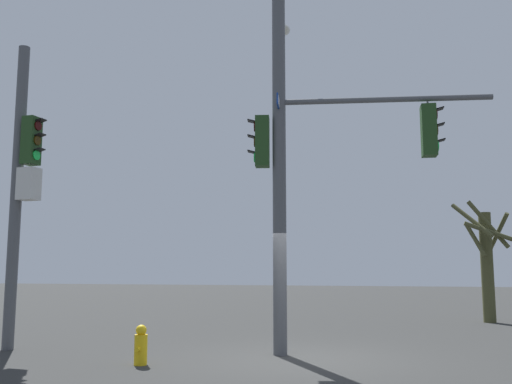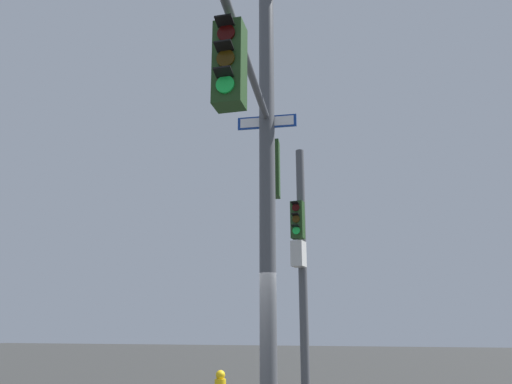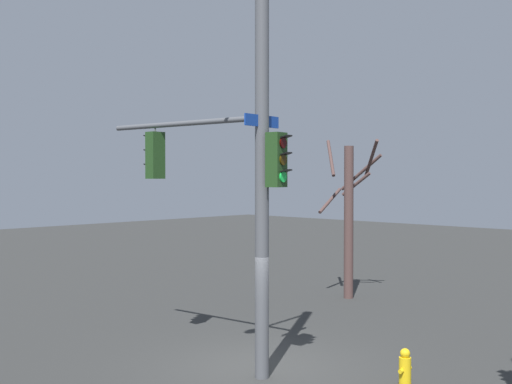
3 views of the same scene
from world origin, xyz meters
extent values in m
plane|color=#2D2E2D|center=(0.00, 0.00, 0.00)|extent=(80.00, 80.00, 0.00)
cylinder|color=#4C4F54|center=(0.48, 0.47, 4.27)|extent=(0.29, 0.29, 8.55)
cylinder|color=#4C4F54|center=(0.72, -1.77, 5.35)|extent=(0.59, 4.49, 0.12)
cube|color=#1E3D19|center=(0.81, -2.68, 4.65)|extent=(0.37, 0.31, 1.10)
cylinder|color=#2F0403|center=(0.82, -2.84, 4.99)|extent=(0.22, 0.04, 0.22)
cube|color=black|center=(0.82, -2.92, 5.11)|extent=(0.21, 0.17, 0.06)
cylinder|color=#352504|center=(0.82, -2.84, 4.65)|extent=(0.22, 0.04, 0.22)
cube|color=black|center=(0.82, -2.92, 4.77)|extent=(0.21, 0.17, 0.06)
cylinder|color=#19D147|center=(0.82, -2.84, 4.31)|extent=(0.22, 0.04, 0.22)
cube|color=black|center=(0.82, -2.92, 4.43)|extent=(0.21, 0.17, 0.06)
cylinder|color=#4C4F54|center=(0.81, -2.68, 5.27)|extent=(0.04, 0.04, 0.15)
cube|color=#1E3D19|center=(0.44, 0.83, 4.48)|extent=(0.40, 0.35, 1.10)
cylinder|color=#2F0403|center=(0.42, 0.99, 4.82)|extent=(0.22, 0.06, 0.22)
cube|color=black|center=(0.41, 1.07, 4.94)|extent=(0.23, 0.19, 0.06)
cylinder|color=#352504|center=(0.42, 0.99, 4.48)|extent=(0.22, 0.06, 0.22)
cube|color=black|center=(0.41, 1.07, 4.60)|extent=(0.23, 0.19, 0.06)
cylinder|color=#19D147|center=(0.42, 0.99, 4.14)|extent=(0.22, 0.06, 0.22)
cube|color=black|center=(0.41, 1.07, 4.26)|extent=(0.23, 0.19, 0.06)
cube|color=navy|center=(0.48, 0.47, 5.28)|extent=(1.10, 0.13, 0.24)
cube|color=white|center=(0.48, 0.45, 5.28)|extent=(1.00, 0.10, 0.18)
cylinder|color=yellow|center=(-1.17, 2.83, 0.28)|extent=(0.24, 0.24, 0.55)
sphere|color=yellow|center=(-1.17, 2.83, 0.63)|extent=(0.20, 0.20, 0.20)
cylinder|color=yellow|center=(-1.31, 2.83, 0.30)|extent=(0.10, 0.09, 0.09)
cylinder|color=yellow|center=(-1.03, 2.83, 0.30)|extent=(0.10, 0.09, 0.09)
cylinder|color=#493431|center=(-7.80, -3.30, 2.60)|extent=(0.32, 0.32, 5.20)
cylinder|color=#493431|center=(-7.36, -3.73, 4.79)|extent=(1.00, 1.02, 1.29)
cylinder|color=#493431|center=(-8.59, -3.34, 4.30)|extent=(0.20, 1.64, 1.28)
cylinder|color=#493431|center=(-8.32, -3.37, 3.90)|extent=(0.24, 1.11, 0.85)
cylinder|color=#493431|center=(-8.38, -2.79, 4.75)|extent=(1.16, 1.27, 1.29)
cylinder|color=#493431|center=(-7.69, -4.02, 3.33)|extent=(1.49, 0.34, 0.86)
camera|label=1|loc=(-11.13, -1.36, 1.83)|focal=39.02mm
camera|label=2|loc=(2.52, -7.65, 1.59)|focal=34.24mm
camera|label=3|loc=(9.87, 9.36, 4.13)|focal=44.36mm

